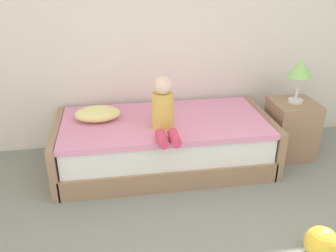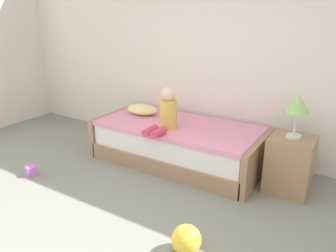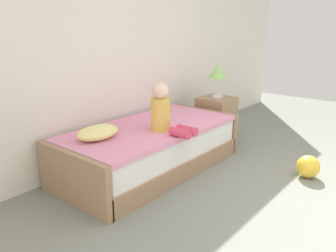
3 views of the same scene
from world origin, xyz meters
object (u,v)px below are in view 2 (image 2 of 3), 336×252
at_px(table_lamp, 298,106).
at_px(bed, 178,143).
at_px(toy_ball, 186,240).
at_px(pillow, 142,109).
at_px(child_figure, 166,112).
at_px(nightstand, 290,164).
at_px(toy_block, 31,170).

bearing_deg(table_lamp, bed, -179.86).
bearing_deg(toy_ball, pillow, 135.20).
distance_m(child_figure, toy_ball, 1.63).
height_order(bed, table_lamp, table_lamp).
distance_m(bed, pillow, 0.72).
relative_size(table_lamp, toy_ball, 1.88).
relative_size(nightstand, toy_block, 5.38).
height_order(child_figure, toy_block, child_figure).
height_order(bed, pillow, pillow).
bearing_deg(child_figure, table_lamp, 9.49).
relative_size(pillow, toy_ball, 1.83).
bearing_deg(pillow, toy_ball, -44.80).
bearing_deg(child_figure, toy_ball, -51.88).
bearing_deg(table_lamp, nightstand, 0.00).
height_order(table_lamp, toy_ball, table_lamp).
relative_size(child_figure, toy_ball, 2.13).
bearing_deg(bed, toy_ball, -57.64).
height_order(pillow, toy_ball, pillow).
bearing_deg(nightstand, toy_block, -154.66).
xyz_separation_m(table_lamp, child_figure, (-1.39, -0.23, -0.23)).
relative_size(table_lamp, child_figure, 0.88).
bearing_deg(child_figure, toy_block, -140.76).
xyz_separation_m(bed, nightstand, (1.35, 0.00, 0.05)).
bearing_deg(toy_ball, bed, 122.36).
bearing_deg(bed, table_lamp, 0.14).
distance_m(bed, nightstand, 1.35).
xyz_separation_m(bed, table_lamp, (1.35, 0.00, 0.69)).
xyz_separation_m(nightstand, toy_ball, (-0.45, -1.43, -0.18)).
xyz_separation_m(bed, toy_block, (-1.27, -1.24, -0.19)).
bearing_deg(nightstand, table_lamp, 0.00).
distance_m(nightstand, table_lamp, 0.64).
bearing_deg(nightstand, toy_ball, -107.36).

